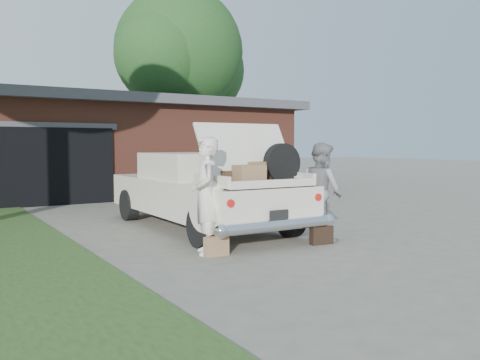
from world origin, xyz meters
TOP-DOWN VIEW (x-y plane):
  - ground at (0.00, 0.00)m, footprint 90.00×90.00m
  - house at (0.98, 11.47)m, footprint 12.80×7.80m
  - tree_right at (6.42, 16.45)m, footprint 7.32×6.37m
  - sedan at (0.15, 2.28)m, footprint 2.18×5.45m
  - woman_left at (-0.96, 0.08)m, footprint 0.64×0.78m
  - woman_right at (1.36, 0.01)m, footprint 0.76×0.93m
  - suitcase_left at (-0.90, -0.15)m, footprint 0.40×0.13m
  - suitcase_right at (1.08, -0.32)m, footprint 0.42×0.18m

SIDE VIEW (x-z plane):
  - ground at x=0.00m, z-range 0.00..0.00m
  - suitcase_left at x=-0.90m, z-range 0.00..0.31m
  - suitcase_right at x=1.08m, z-range 0.00..0.32m
  - sedan at x=0.15m, z-range -0.25..1.85m
  - woman_right at x=1.36m, z-range 0.00..1.76m
  - woman_left at x=-0.96m, z-range 0.00..1.84m
  - house at x=0.98m, z-range 0.02..3.32m
  - tree_right at x=6.42m, z-range 1.31..10.83m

